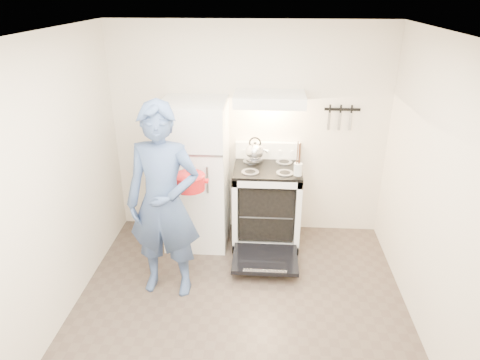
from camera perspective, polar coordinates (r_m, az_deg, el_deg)
name	(u,v)px	position (r m, az deg, el deg)	size (l,w,h in m)	color
floor	(238,326)	(4.10, -0.25, -18.86)	(3.60, 3.60, 0.00)	#4B3F35
back_wall	(249,132)	(5.03, 1.18, 6.35)	(3.20, 0.02, 2.50)	beige
refrigerator	(196,174)	(4.90, -5.84, 0.74)	(0.70, 0.70, 1.70)	white
stove_body	(266,206)	(5.03, 3.55, -3.46)	(0.76, 0.65, 0.92)	white
cooktop	(268,169)	(4.83, 3.69, 1.53)	(0.76, 0.65, 0.03)	black
backsplash	(268,150)	(5.05, 3.76, 3.99)	(0.76, 0.07, 0.20)	white
oven_door	(265,259)	(4.70, 3.37, -10.47)	(0.70, 0.54, 0.04)	black
oven_rack	(266,207)	(5.04, 3.54, -3.66)	(0.60, 0.52, 0.01)	slate
range_hood	(270,99)	(4.66, 3.96, 10.71)	(0.76, 0.50, 0.12)	white
knife_strip	(342,109)	(4.99, 13.49, 9.15)	(0.40, 0.02, 0.03)	black
pizza_stone	(275,210)	(4.96, 4.66, -4.01)	(0.33, 0.33, 0.02)	#8E6648
tea_kettle	(255,150)	(4.88, 2.00, 3.98)	(0.26, 0.21, 0.31)	silver
utensil_jar	(298,169)	(4.56, 7.73, 1.42)	(0.09, 0.09, 0.13)	silver
person	(164,203)	(4.05, -10.15, -3.07)	(0.70, 0.46, 1.93)	navy
dutch_oven	(190,182)	(4.27, -6.71, -0.31)	(0.38, 0.31, 0.24)	red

